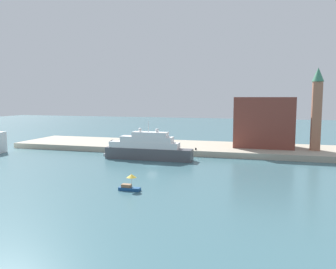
{
  "coord_description": "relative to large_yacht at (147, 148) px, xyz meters",
  "views": [
    {
      "loc": [
        26.99,
        -80.72,
        17.25
      ],
      "look_at": [
        2.52,
        6.0,
        7.38
      ],
      "focal_mm": 36.54,
      "sensor_mm": 36.0,
      "label": 1
    }
  ],
  "objects": [
    {
      "name": "small_motorboat",
      "position": [
        7.32,
        -31.13,
        -1.88
      ],
      "size": [
        4.06,
        1.82,
        3.11
      ],
      "color": "navy",
      "rests_on": "ground"
    },
    {
      "name": "bell_tower",
      "position": [
        45.58,
        18.58,
        11.65
      ],
      "size": [
        3.35,
        3.35,
        24.04
      ],
      "color": "#9E664C",
      "rests_on": "quay_dock"
    },
    {
      "name": "quay_dock",
      "position": [
        3.99,
        19.74,
        -2.25
      ],
      "size": [
        110.0,
        23.62,
        1.7
      ],
      "primitive_type": "cube",
      "color": "#ADA38E",
      "rests_on": "ground"
    },
    {
      "name": "person_figure",
      "position": [
        -12.91,
        11.59,
        -0.63
      ],
      "size": [
        0.36,
        0.36,
        1.66
      ],
      "color": "#334C8C",
      "rests_on": "quay_dock"
    },
    {
      "name": "work_barge",
      "position": [
        -11.22,
        2.34,
        -2.7
      ],
      "size": [
        6.12,
        1.83,
        0.8
      ],
      "primitive_type": "cube",
      "color": "silver",
      "rests_on": "ground"
    },
    {
      "name": "parked_car",
      "position": [
        -16.57,
        15.07,
        -0.83
      ],
      "size": [
        4.19,
        1.68,
        1.33
      ],
      "color": "#1E4C99",
      "rests_on": "quay_dock"
    },
    {
      "name": "large_yacht",
      "position": [
        0.0,
        0.0,
        0.0
      ],
      "size": [
        24.63,
        4.05,
        10.66
      ],
      "color": "#4C4C51",
      "rests_on": "ground"
    },
    {
      "name": "harbor_building",
      "position": [
        30.94,
        21.42,
        6.38
      ],
      "size": [
        17.96,
        10.32,
        15.57
      ],
      "primitive_type": "cube",
      "color": "brown",
      "rests_on": "quay_dock"
    },
    {
      "name": "ground",
      "position": [
        3.99,
        -8.08,
        -3.1
      ],
      "size": [
        400.0,
        400.0,
        0.0
      ],
      "primitive_type": "plane",
      "color": "#3D6670"
    },
    {
      "name": "mooring_bollard",
      "position": [
        11.79,
        9.57,
        -1.09
      ],
      "size": [
        0.5,
        0.5,
        0.62
      ],
      "primitive_type": "cylinder",
      "color": "black",
      "rests_on": "quay_dock"
    }
  ]
}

